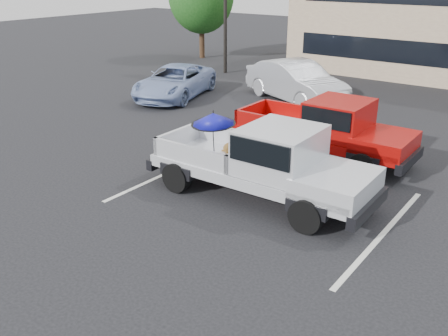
{
  "coord_description": "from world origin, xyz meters",
  "views": [
    {
      "loc": [
        5.81,
        -7.5,
        5.29
      ],
      "look_at": [
        -0.05,
        0.42,
        1.3
      ],
      "focal_mm": 40.0,
      "sensor_mm": 36.0,
      "label": 1
    }
  ],
  "objects_px": {
    "red_pickup": "(333,127)",
    "silver_pickup": "(271,160)",
    "silver_sedan": "(296,82)",
    "blue_suv": "(175,82)"
  },
  "relations": [
    {
      "from": "red_pickup",
      "to": "silver_pickup",
      "type": "bearing_deg",
      "value": -89.94
    },
    {
      "from": "silver_pickup",
      "to": "red_pickup",
      "type": "xyz_separation_m",
      "value": [
        -0.02,
        3.45,
        -0.07
      ]
    },
    {
      "from": "red_pickup",
      "to": "blue_suv",
      "type": "height_order",
      "value": "red_pickup"
    },
    {
      "from": "red_pickup",
      "to": "silver_sedan",
      "type": "relative_size",
      "value": 1.08
    },
    {
      "from": "blue_suv",
      "to": "silver_sedan",
      "type": "bearing_deg",
      "value": 11.71
    },
    {
      "from": "silver_pickup",
      "to": "blue_suv",
      "type": "bearing_deg",
      "value": 142.87
    },
    {
      "from": "silver_pickup",
      "to": "blue_suv",
      "type": "distance_m",
      "value": 10.87
    },
    {
      "from": "silver_sedan",
      "to": "blue_suv",
      "type": "relative_size",
      "value": 1.05
    },
    {
      "from": "silver_pickup",
      "to": "silver_sedan",
      "type": "bearing_deg",
      "value": 114.35
    },
    {
      "from": "red_pickup",
      "to": "silver_sedan",
      "type": "height_order",
      "value": "red_pickup"
    }
  ]
}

